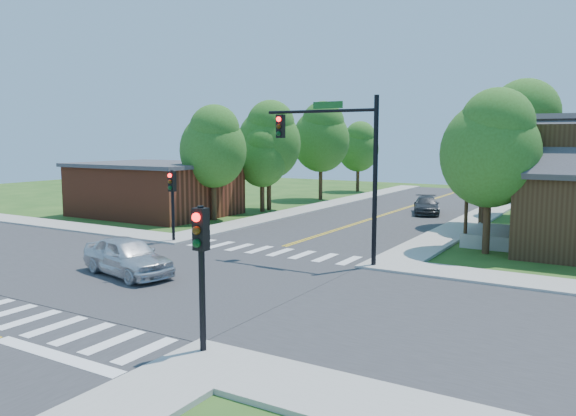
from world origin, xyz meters
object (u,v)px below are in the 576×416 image
Objects in this scene: signal_pole_se at (201,252)px; car_silver at (128,257)px; car_dgrey at (426,206)px; signal_pole_nw at (172,192)px; signal_mast_ne at (339,152)px.

signal_pole_se is 9.40m from car_silver.
car_silver is 24.42m from car_dgrey.
car_dgrey is at bearing 96.27° from signal_pole_se.
signal_pole_se is 0.83× the size of car_dgrey.
signal_pole_nw is (-11.20, 11.20, 0.00)m from signal_pole_se.
signal_mast_ne is at bearing -104.02° from car_dgrey.
signal_pole_se is at bearing -102.56° from car_dgrey.
car_silver reaches higher than car_dgrey.
car_dgrey is (-1.48, 17.64, -4.23)m from signal_mast_ne.
car_dgrey is at bearing 1.89° from car_silver.
signal_mast_ne reaches higher than signal_pole_nw.
signal_mast_ne is 1.89× the size of signal_pole_se.
signal_mast_ne is at bearing 0.07° from signal_pole_nw.
signal_pole_nw reaches higher than car_dgrey.
signal_mast_ne is 18.20m from car_dgrey.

